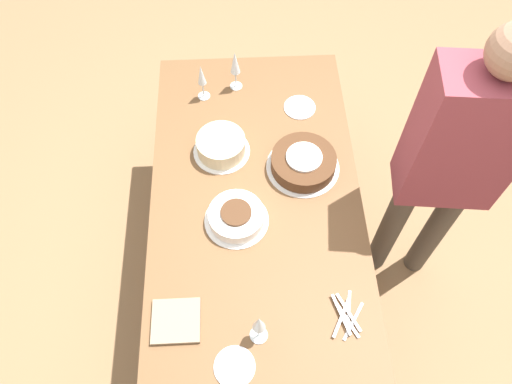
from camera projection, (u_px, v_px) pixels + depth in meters
The scene contains 13 objects.
ground_plane at pixel (256, 265), 2.86m from camera, with size 12.00×12.00×0.00m, color #8E6B47.
dining_table at pixel (256, 209), 2.30m from camera, with size 1.76×0.94×0.75m.
cake_center_white at pixel (236, 217), 2.13m from camera, with size 0.28×0.28×0.08m.
cake_front_chocolate at pixel (303, 162), 2.27m from camera, with size 0.34×0.34×0.09m.
cake_back_decorated at pixel (221, 146), 2.31m from camera, with size 0.27×0.27×0.09m.
wine_glass_near at pixel (202, 77), 2.42m from camera, with size 0.06×0.06×0.21m.
wine_glass_far at pixel (235, 64), 2.44m from camera, with size 0.06×0.06×0.23m.
wine_glass_extra at pixel (259, 324), 1.78m from camera, with size 0.07×0.07×0.21m.
dessert_plate_left at pixel (235, 367), 1.84m from camera, with size 0.15×0.15×0.01m.
dessert_plate_right at pixel (300, 107), 2.49m from camera, with size 0.16×0.16×0.01m.
fork_pile at pixel (347, 316), 1.93m from camera, with size 0.20×0.14×0.02m.
napkin_stack at pixel (176, 321), 1.92m from camera, with size 0.17×0.19×0.02m.
person_cutting at pixel (453, 159), 2.01m from camera, with size 0.26×0.42×1.68m.
Camera 1 is at (-1.14, 0.05, 2.65)m, focal length 35.00 mm.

